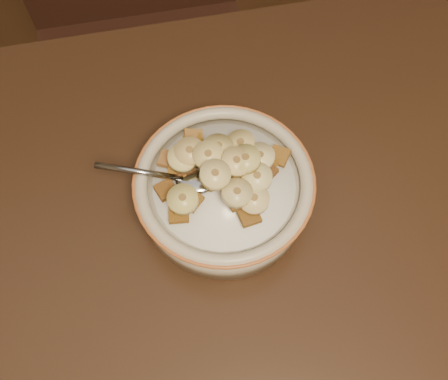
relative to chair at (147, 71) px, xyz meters
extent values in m
cube|color=black|center=(0.00, 0.00, 0.00)|extent=(0.44, 0.44, 0.98)
cylinder|color=#ADA297|center=(0.07, -0.43, 0.28)|extent=(0.18, 0.18, 0.04)
cylinder|color=white|center=(0.07, -0.43, 0.30)|extent=(0.15, 0.15, 0.00)
ellipsoid|color=gray|center=(0.04, -0.42, 0.31)|extent=(0.05, 0.04, 0.01)
cube|color=brown|center=(0.07, -0.46, 0.32)|extent=(0.02, 0.02, 0.01)
cube|color=brown|center=(0.03, -0.40, 0.31)|extent=(0.02, 0.02, 0.01)
cube|color=brown|center=(0.13, -0.41, 0.31)|extent=(0.03, 0.03, 0.01)
cube|color=#8C5F18|center=(0.01, -0.46, 0.31)|extent=(0.02, 0.02, 0.01)
cube|color=brown|center=(0.06, -0.43, 0.33)|extent=(0.03, 0.03, 0.01)
cube|color=brown|center=(0.02, -0.41, 0.31)|extent=(0.03, 0.03, 0.01)
cube|color=brown|center=(0.06, -0.43, 0.33)|extent=(0.02, 0.02, 0.01)
cube|color=olive|center=(0.04, -0.37, 0.31)|extent=(0.02, 0.02, 0.01)
cube|color=brown|center=(0.01, -0.39, 0.31)|extent=(0.03, 0.03, 0.01)
cube|color=brown|center=(0.08, -0.41, 0.32)|extent=(0.02, 0.02, 0.01)
cube|color=brown|center=(0.11, -0.43, 0.31)|extent=(0.03, 0.03, 0.01)
cube|color=#975F23|center=(0.06, -0.40, 0.32)|extent=(0.03, 0.03, 0.01)
cube|color=brown|center=(0.00, -0.43, 0.31)|extent=(0.03, 0.03, 0.01)
cube|color=#8B5917|center=(0.04, -0.38, 0.31)|extent=(0.02, 0.02, 0.01)
cube|color=brown|center=(0.10, -0.42, 0.32)|extent=(0.03, 0.03, 0.01)
cube|color=brown|center=(0.07, -0.44, 0.32)|extent=(0.02, 0.02, 0.01)
cube|color=brown|center=(0.08, -0.47, 0.31)|extent=(0.02, 0.02, 0.01)
cube|color=olive|center=(0.03, -0.44, 0.31)|extent=(0.03, 0.03, 0.01)
cube|color=brown|center=(0.12, -0.41, 0.31)|extent=(0.02, 0.03, 0.01)
cube|color=brown|center=(0.02, -0.44, 0.31)|extent=(0.03, 0.03, 0.01)
cube|color=brown|center=(0.09, -0.44, 0.32)|extent=(0.02, 0.02, 0.01)
cylinder|color=#F9EFA6|center=(0.10, -0.44, 0.33)|extent=(0.04, 0.04, 0.01)
cylinder|color=beige|center=(0.05, -0.41, 0.33)|extent=(0.04, 0.04, 0.01)
cylinder|color=#DACE83|center=(0.09, -0.42, 0.34)|extent=(0.04, 0.04, 0.01)
cylinder|color=beige|center=(0.07, -0.45, 0.33)|extent=(0.04, 0.04, 0.01)
cylinder|color=#F9E4A2|center=(0.03, -0.40, 0.33)|extent=(0.04, 0.04, 0.01)
cylinder|color=#E2D379|center=(0.02, -0.45, 0.33)|extent=(0.04, 0.04, 0.01)
cylinder|color=#D5BB6C|center=(0.09, -0.40, 0.33)|extent=(0.04, 0.04, 0.02)
cylinder|color=beige|center=(0.11, -0.42, 0.33)|extent=(0.03, 0.03, 0.01)
cylinder|color=#F5DB91|center=(0.05, -0.44, 0.34)|extent=(0.04, 0.04, 0.01)
cylinder|color=#DABD6E|center=(0.07, -0.40, 0.33)|extent=(0.03, 0.03, 0.02)
cylinder|color=#F0D691|center=(0.08, -0.42, 0.34)|extent=(0.04, 0.04, 0.01)
cylinder|color=#EEC878|center=(0.04, -0.40, 0.33)|extent=(0.03, 0.03, 0.01)
cylinder|color=beige|center=(0.09, -0.46, 0.32)|extent=(0.04, 0.04, 0.01)
camera|label=1|loc=(0.02, -0.66, 0.77)|focal=40.00mm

